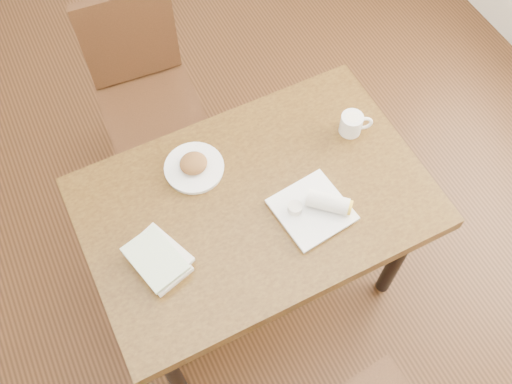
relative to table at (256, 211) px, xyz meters
name	(u,v)px	position (x,y,z in m)	size (l,w,h in m)	color
ground	(256,278)	(0.00, 0.00, -0.67)	(4.00, 5.00, 0.01)	#472814
table	(256,211)	(0.00, 0.00, 0.00)	(1.20, 0.79, 0.75)	brown
chair_far	(144,85)	(-0.13, 0.84, -0.12)	(0.45, 0.45, 0.95)	#402412
plate_scone	(194,166)	(-0.14, 0.21, 0.11)	(0.21, 0.21, 0.07)	white
coffee_mug	(352,123)	(0.45, 0.10, 0.13)	(0.12, 0.08, 0.08)	white
plate_burrito	(317,208)	(0.17, -0.13, 0.11)	(0.26, 0.26, 0.08)	white
book_stack	(158,258)	(-0.39, -0.07, 0.11)	(0.21, 0.24, 0.05)	white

